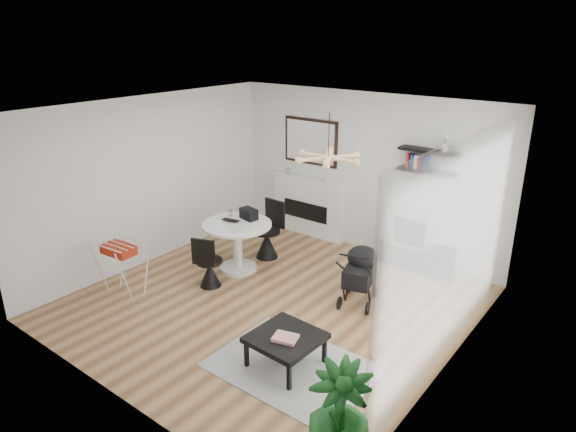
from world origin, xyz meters
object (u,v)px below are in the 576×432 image
Objects in this scene: crt_tv at (416,228)px; dining_table at (237,239)px; stroller at (360,277)px; tv_console at (416,256)px; drying_rack at (124,268)px; potted_plant at (339,415)px; coffee_table at (286,339)px; fireplace at (308,199)px.

crt_tv is 0.55× the size of dining_table.
stroller is (2.04, 0.30, -0.14)m from dining_table.
tv_console is 1.36× the size of drying_rack.
crt_tv is at bearing 105.83° from potted_plant.
stroller reaches higher than drying_rack.
drying_rack reaches higher than dining_table.
coffee_table is at bearing -35.09° from dining_table.
dining_table is at bearing -140.60° from crt_tv.
dining_table reaches higher than tv_console.
potted_plant reaches higher than tv_console.
tv_console is 1.87× the size of crt_tv.
tv_console is at bearing 38.75° from dining_table.
crt_tv is at bearing 39.40° from dining_table.
dining_table is 2.60m from coffee_table.
crt_tv is at bearing 89.03° from coffee_table.
drying_rack is 2.85m from coffee_table.
fireplace reaches higher than dining_table.
potted_plant reaches higher than drying_rack.
dining_table is at bearing -89.71° from fireplace.
crt_tv reaches higher than tv_console.
potted_plant is (4.06, -0.69, 0.06)m from drying_rack.
tv_console is 1.51m from stroller.
potted_plant is at bearing -74.17° from crt_tv.
coffee_table is 1.47m from potted_plant.
potted_plant is (1.10, -4.09, 0.28)m from tv_console.
dining_table is at bearing -141.25° from tv_console.
tv_console is 0.48m from crt_tv.
crt_tv is 3.30m from coffee_table.
dining_table is at bearing 145.45° from potted_plant.
stroller is (2.77, 1.91, -0.05)m from drying_rack.
crt_tv is 0.73× the size of drying_rack.
drying_rack is (-2.96, -3.40, 0.22)m from tv_console.
fireplace is 3.59× the size of crt_tv.
drying_rack is 4.12m from potted_plant.
dining_table is at bearing 144.91° from coffee_table.
stroller is at bearing -95.24° from crt_tv.
crt_tv is at bearing 68.73° from stroller.
potted_plant is (3.34, -2.30, -0.03)m from dining_table.
drying_rack is (-0.72, -3.53, -0.25)m from fireplace.
potted_plant is at bearing -33.58° from coffee_table.
stroller is (-0.14, -1.48, -0.30)m from crt_tv.
potted_plant is at bearing -14.12° from drying_rack.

